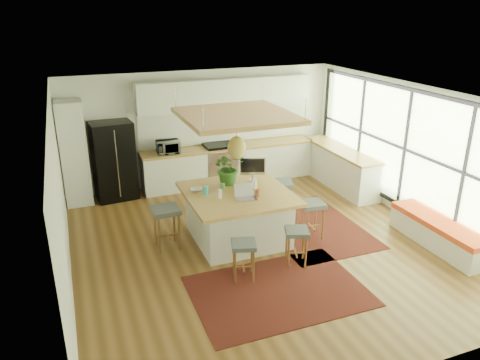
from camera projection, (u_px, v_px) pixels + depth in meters
name	position (u px, v px, depth m)	size (l,w,h in m)	color
floor	(260.00, 244.00, 8.39)	(7.00, 7.00, 0.00)	brown
ceiling	(263.00, 96.00, 7.43)	(7.00, 7.00, 0.00)	white
wall_back	(203.00, 127.00, 10.97)	(6.50, 6.50, 0.00)	white
wall_front	(394.00, 281.00, 4.86)	(6.50, 6.50, 0.00)	white
wall_left	(60.00, 202.00, 6.82)	(7.00, 7.00, 0.00)	white
wall_right	(414.00, 154.00, 9.01)	(7.00, 7.00, 0.00)	white
window_wall	(413.00, 152.00, 8.98)	(0.10, 6.20, 2.60)	black
pantry	(74.00, 154.00, 9.77)	(0.55, 0.60, 2.25)	silver
back_counter_base	(229.00, 165.00, 11.20)	(4.20, 0.60, 0.88)	silver
back_counter_top	(229.00, 147.00, 11.03)	(4.24, 0.64, 0.05)	#A3793A
backsplash	(225.00, 126.00, 11.13)	(4.20, 0.02, 0.80)	white
upper_cabinets	(226.00, 94.00, 10.71)	(4.20, 0.34, 0.70)	silver
range	(219.00, 164.00, 11.09)	(0.76, 0.62, 1.00)	#A5A5AA
right_counter_base	(340.00, 168.00, 10.97)	(0.60, 2.50, 0.88)	silver
right_counter_top	(341.00, 150.00, 10.80)	(0.64, 2.54, 0.05)	#A3793A
window_bench	(438.00, 233.00, 8.25)	(0.52, 2.00, 0.50)	silver
ceiling_panel	(237.00, 131.00, 7.91)	(1.86, 1.86, 0.80)	#A3793A
rug_near	(278.00, 291.00, 7.01)	(2.60, 1.80, 0.01)	black
rug_right	(310.00, 226.00, 9.05)	(1.80, 2.60, 0.01)	black
fridge	(114.00, 158.00, 10.12)	(0.87, 0.68, 1.74)	black
island	(238.00, 216.00, 8.44)	(1.85, 1.85, 0.93)	#A3793A
stool_near_left	(244.00, 258.00, 7.23)	(0.37, 0.37, 0.63)	#474D4F
stool_near_right	(296.00, 244.00, 7.65)	(0.37, 0.37, 0.63)	#474D4F
stool_right_front	(311.00, 220.00, 8.53)	(0.42, 0.42, 0.71)	#474D4F
stool_right_back	(280.00, 201.00, 9.37)	(0.46, 0.46, 0.78)	#474D4F
stool_left_side	(167.00, 230.00, 8.16)	(0.46, 0.46, 0.78)	#474D4F
laptop	(246.00, 192.00, 7.94)	(0.36, 0.38, 0.27)	#A5A5AA
monitor	(253.00, 167.00, 8.74)	(0.50, 0.18, 0.46)	#A5A5AA
microwave	(168.00, 146.00, 10.43)	(0.52, 0.29, 0.35)	#A5A5AA
island_plant	(229.00, 171.00, 8.59)	(0.58, 0.65, 0.51)	#1E4C19
island_bowl	(196.00, 190.00, 8.31)	(0.22, 0.22, 0.05)	white
island_bottle_0	(207.00, 189.00, 8.15)	(0.07, 0.07, 0.19)	#39CEE4
island_bottle_1	(219.00, 193.00, 7.98)	(0.07, 0.07, 0.19)	white
island_bottle_2	(257.00, 191.00, 8.07)	(0.07, 0.07, 0.19)	brown
island_bottle_3	(255.00, 184.00, 8.40)	(0.07, 0.07, 0.19)	white
island_bottle_4	(223.00, 184.00, 8.39)	(0.07, 0.07, 0.19)	#54814D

